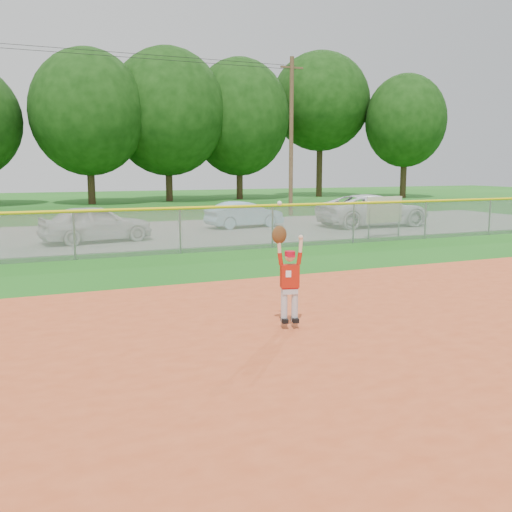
{
  "coord_description": "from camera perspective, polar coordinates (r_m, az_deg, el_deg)",
  "views": [
    {
      "loc": [
        -4.96,
        -8.09,
        2.84
      ],
      "look_at": [
        -0.64,
        2.11,
        1.1
      ],
      "focal_mm": 40.0,
      "sensor_mm": 36.0,
      "label": 1
    }
  ],
  "objects": [
    {
      "name": "ground",
      "position": [
        9.91,
        8.24,
        -7.83
      ],
      "size": [
        120.0,
        120.0,
        0.0
      ],
      "primitive_type": "plane",
      "color": "#1A5D15",
      "rests_on": "ground"
    },
    {
      "name": "clay_infield",
      "position": [
        7.65,
        20.26,
        -13.3
      ],
      "size": [
        24.0,
        16.0,
        0.04
      ],
      "primitive_type": "cube",
      "color": "#C84C24",
      "rests_on": "ground"
    },
    {
      "name": "parking_strip",
      "position": [
        24.76,
        -11.26,
        2.21
      ],
      "size": [
        44.0,
        10.0,
        0.03
      ],
      "primitive_type": "cube",
      "color": "gray",
      "rests_on": "ground"
    },
    {
      "name": "car_white_a",
      "position": [
        22.29,
        -15.7,
        3.16
      ],
      "size": [
        4.33,
        2.35,
        1.4
      ],
      "primitive_type": "imported",
      "rotation": [
        0.0,
        0.0,
        1.75
      ],
      "color": "white",
      "rests_on": "parking_strip"
    },
    {
      "name": "car_blue",
      "position": [
        26.67,
        -1.16,
        4.17
      ],
      "size": [
        3.78,
        1.76,
        1.2
      ],
      "primitive_type": "imported",
      "rotation": [
        0.0,
        0.0,
        1.71
      ],
      "color": "#91C0D9",
      "rests_on": "parking_strip"
    },
    {
      "name": "car_white_b",
      "position": [
        27.81,
        11.68,
        4.5
      ],
      "size": [
        5.47,
        2.62,
        1.5
      ],
      "primitive_type": "imported",
      "rotation": [
        0.0,
        0.0,
        1.55
      ],
      "color": "white",
      "rests_on": "parking_strip"
    },
    {
      "name": "sponsor_sign",
      "position": [
        23.4,
        12.73,
        4.43
      ],
      "size": [
        1.85,
        0.35,
        1.66
      ],
      "color": "gray",
      "rests_on": "ground"
    },
    {
      "name": "outfield_fence",
      "position": [
        18.86,
        -7.6,
        2.89
      ],
      "size": [
        40.06,
        0.1,
        1.55
      ],
      "color": "gray",
      "rests_on": "ground"
    },
    {
      "name": "power_lines",
      "position": [
        30.73,
        -12.01,
        12.17
      ],
      "size": [
        19.4,
        0.24,
        9.0
      ],
      "color": "#4C3823",
      "rests_on": "ground"
    },
    {
      "name": "tree_line",
      "position": [
        46.61,
        -16.06,
        14.37
      ],
      "size": [
        62.37,
        13.0,
        14.43
      ],
      "color": "#422D1C",
      "rests_on": "ground"
    },
    {
      "name": "ballplayer",
      "position": [
        9.88,
        3.23,
        -1.87
      ],
      "size": [
        0.56,
        0.3,
        2.12
      ],
      "color": "silver",
      "rests_on": "ground"
    }
  ]
}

